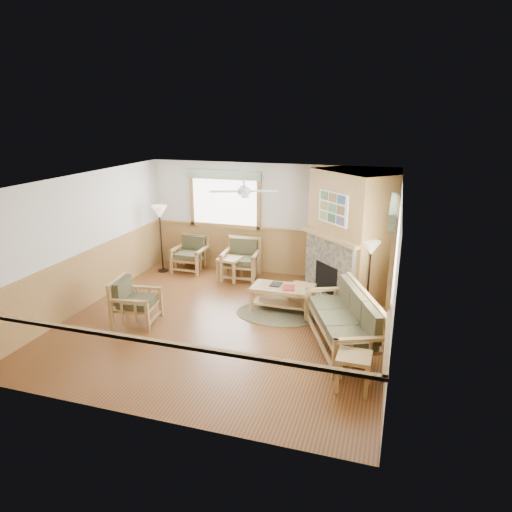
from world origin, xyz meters
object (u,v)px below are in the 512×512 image
(floor_lamp_left, at_px, (161,239))
(floor_lamp_right, at_px, (369,278))
(coffee_table, at_px, (282,298))
(footstool, at_px, (301,295))
(armchair_back_left, at_px, (190,254))
(armchair_back_right, at_px, (241,259))
(armchair_left, at_px, (136,301))
(end_table_chairs, at_px, (230,269))
(sofa, at_px, (342,320))
(end_table_sofa, at_px, (353,372))

(floor_lamp_left, distance_m, floor_lamp_right, 5.22)
(coffee_table, relative_size, footstool, 2.52)
(armchair_back_left, relative_size, armchair_back_right, 0.92)
(armchair_left, bearing_deg, footstool, -66.84)
(armchair_back_left, relative_size, end_table_chairs, 1.54)
(sofa, distance_m, coffee_table, 1.79)
(end_table_chairs, distance_m, floor_lamp_right, 3.43)
(sofa, bearing_deg, armchair_back_right, -157.46)
(end_table_sofa, relative_size, floor_lamp_right, 0.36)
(coffee_table, distance_m, end_table_sofa, 2.92)
(armchair_back_right, xyz_separation_m, floor_lamp_right, (3.06, -1.21, 0.28))
(end_table_chairs, relative_size, floor_lamp_left, 0.33)
(footstool, bearing_deg, armchair_left, -148.44)
(armchair_back_left, height_order, end_table_sofa, armchair_back_left)
(armchair_back_left, bearing_deg, coffee_table, -29.81)
(coffee_table, distance_m, end_table_chairs, 2.05)
(end_table_sofa, bearing_deg, armchair_back_left, 137.68)
(armchair_left, bearing_deg, floor_lamp_right, -76.18)
(coffee_table, bearing_deg, armchair_back_right, 133.13)
(armchair_back_right, distance_m, coffee_table, 2.08)
(sofa, relative_size, armchair_back_left, 2.43)
(armchair_left, height_order, floor_lamp_left, floor_lamp_left)
(sofa, relative_size, floor_lamp_right, 1.39)
(coffee_table, height_order, footstool, coffee_table)
(sofa, distance_m, end_table_sofa, 1.30)
(armchair_back_right, height_order, floor_lamp_left, floor_lamp_left)
(sofa, bearing_deg, end_table_sofa, -8.23)
(armchair_left, bearing_deg, coffee_table, -69.32)
(armchair_back_right, relative_size, end_table_sofa, 1.73)
(floor_lamp_right, bearing_deg, end_table_sofa, -90.00)
(armchair_left, bearing_deg, armchair_back_right, -29.02)
(armchair_left, distance_m, end_table_sofa, 4.28)
(end_table_chairs, bearing_deg, coffee_table, -38.79)
(armchair_back_left, distance_m, end_table_sofa, 6.04)
(end_table_chairs, relative_size, end_table_sofa, 1.03)
(armchair_back_right, relative_size, floor_lamp_left, 0.55)
(coffee_table, height_order, floor_lamp_left, floor_lamp_left)
(armchair_back_left, distance_m, floor_lamp_right, 4.67)
(armchair_back_right, height_order, end_table_sofa, armchair_back_right)
(armchair_back_left, bearing_deg, end_table_sofa, -41.57)
(end_table_chairs, relative_size, floor_lamp_right, 0.37)
(end_table_sofa, bearing_deg, end_table_chairs, 131.41)
(armchair_left, distance_m, coffee_table, 2.86)
(armchair_back_left, bearing_deg, armchair_back_right, -4.70)
(end_table_sofa, bearing_deg, armchair_back_right, 127.88)
(end_table_sofa, bearing_deg, footstool, 115.77)
(armchair_back_right, relative_size, footstool, 1.93)
(armchair_back_left, bearing_deg, armchair_left, -83.41)
(sofa, height_order, floor_lamp_left, floor_lamp_left)
(armchair_back_right, bearing_deg, coffee_table, -51.77)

